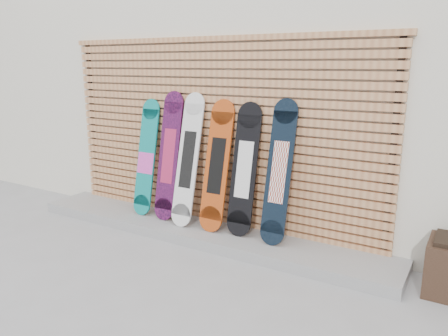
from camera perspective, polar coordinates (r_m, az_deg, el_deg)
The scene contains 10 objects.
ground at distance 4.66m, azimuth -6.27°, elevation -11.89°, with size 80.00×80.00×0.00m, color gray.
building at distance 7.15m, azimuth 14.23°, elevation 11.55°, with size 12.00×5.00×3.60m, color beige.
concrete_step at distance 5.23m, azimuth -3.09°, elevation -8.23°, with size 4.60×0.70×0.12m, color gray.
slat_wall at distance 5.16m, azimuth -1.45°, elevation 4.74°, with size 4.26×0.08×2.29m.
snowboard_0 at distance 5.59m, azimuth -10.10°, elevation 1.27°, with size 0.26×0.33×1.45m.
snowboard_1 at distance 5.35m, azimuth -7.22°, elevation 1.55°, with size 0.28×0.34×1.56m.
snowboard_2 at distance 5.14m, azimuth -4.73°, elevation 1.09°, with size 0.27×0.40×1.55m.
snowboard_3 at distance 4.96m, azimuth -0.94°, elevation 0.29°, with size 0.30×0.37×1.49m.
snowboard_4 at distance 4.81m, azimuth 2.67°, elevation -0.21°, with size 0.29×0.32×1.47m.
snowboard_5 at distance 4.61m, azimuth 7.20°, elevation -0.55°, with size 0.27×0.35×1.53m.
Camera 1 is at (2.57, -3.34, 1.99)m, focal length 35.00 mm.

